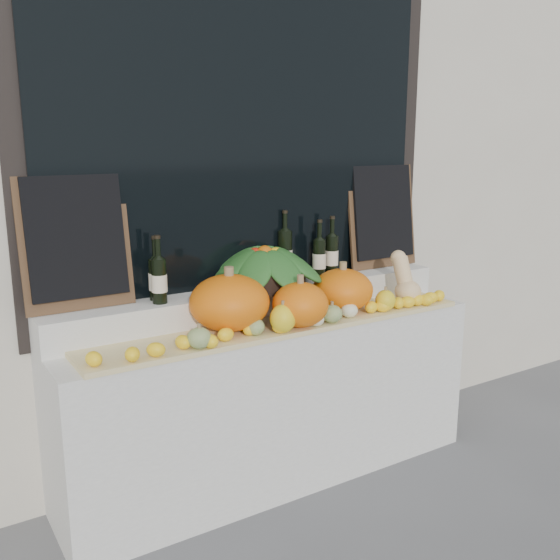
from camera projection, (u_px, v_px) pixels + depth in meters
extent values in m
cube|color=beige|center=(205.00, 60.00, 3.55)|extent=(7.00, 0.90, 4.50)
cube|color=black|center=(244.00, 122.00, 3.25)|extent=(2.40, 0.04, 2.10)
cube|color=black|center=(247.00, 122.00, 3.23)|extent=(2.20, 0.02, 2.00)
cube|color=silver|center=(273.00, 400.00, 3.35)|extent=(2.30, 0.55, 0.88)
cube|color=silver|center=(258.00, 301.00, 3.36)|extent=(2.30, 0.25, 0.16)
cube|color=tan|center=(285.00, 326.00, 3.15)|extent=(2.10, 0.32, 0.02)
ellipsoid|color=orange|center=(229.00, 303.00, 3.01)|extent=(0.47, 0.47, 0.27)
ellipsoid|color=orange|center=(343.00, 290.00, 3.36)|extent=(0.43, 0.43, 0.23)
ellipsoid|color=orange|center=(300.00, 305.00, 3.07)|extent=(0.37, 0.37, 0.22)
ellipsoid|color=#F1C68D|center=(408.00, 292.00, 3.51)|extent=(0.15, 0.15, 0.13)
cylinder|color=#F1C68D|center=(403.00, 271.00, 3.52)|extent=(0.09, 0.14, 0.18)
sphere|color=#F1C68D|center=(398.00, 258.00, 3.54)|extent=(0.09, 0.09, 0.09)
ellipsoid|color=#34661E|center=(332.00, 314.00, 3.15)|extent=(0.11, 0.11, 0.09)
cylinder|color=olive|center=(332.00, 303.00, 3.13)|extent=(0.02, 0.02, 0.02)
ellipsoid|color=#34661E|center=(255.00, 327.00, 2.95)|extent=(0.09, 0.09, 0.08)
cylinder|color=olive|center=(255.00, 316.00, 2.94)|extent=(0.02, 0.02, 0.02)
ellipsoid|color=#EFE9BF|center=(316.00, 320.00, 3.09)|extent=(0.08, 0.08, 0.07)
cylinder|color=olive|center=(316.00, 311.00, 3.08)|extent=(0.02, 0.02, 0.02)
ellipsoid|color=yellow|center=(283.00, 319.00, 2.98)|extent=(0.13, 0.13, 0.14)
cylinder|color=olive|center=(283.00, 302.00, 2.97)|extent=(0.02, 0.02, 0.02)
ellipsoid|color=#EFE9BF|center=(349.00, 310.00, 3.24)|extent=(0.09, 0.09, 0.08)
cylinder|color=olive|center=(349.00, 301.00, 3.23)|extent=(0.02, 0.02, 0.02)
ellipsoid|color=yellow|center=(385.00, 300.00, 3.36)|extent=(0.11, 0.11, 0.11)
cylinder|color=olive|center=(386.00, 288.00, 3.35)|extent=(0.02, 0.02, 0.02)
ellipsoid|color=#34661E|center=(199.00, 338.00, 2.76)|extent=(0.11, 0.11, 0.10)
cylinder|color=olive|center=(199.00, 325.00, 2.75)|extent=(0.02, 0.02, 0.02)
cylinder|color=black|center=(265.00, 277.00, 3.34)|extent=(0.44, 0.44, 0.10)
cylinder|color=black|center=(159.00, 281.00, 2.99)|extent=(0.07, 0.07, 0.22)
cylinder|color=black|center=(158.00, 249.00, 2.95)|extent=(0.03, 0.03, 0.10)
cylinder|color=beige|center=(159.00, 283.00, 2.99)|extent=(0.08, 0.08, 0.08)
cylinder|color=black|center=(157.00, 237.00, 2.94)|extent=(0.03, 0.03, 0.02)
cylinder|color=black|center=(156.00, 279.00, 3.05)|extent=(0.07, 0.07, 0.20)
cylinder|color=black|center=(155.00, 249.00, 3.02)|extent=(0.03, 0.03, 0.10)
cylinder|color=beige|center=(156.00, 281.00, 3.06)|extent=(0.08, 0.08, 0.08)
cylinder|color=black|center=(154.00, 237.00, 3.01)|extent=(0.03, 0.03, 0.02)
cylinder|color=black|center=(285.00, 256.00, 3.47)|extent=(0.08, 0.08, 0.28)
cylinder|color=black|center=(285.00, 222.00, 3.43)|extent=(0.03, 0.03, 0.10)
cylinder|color=beige|center=(285.00, 257.00, 3.47)|extent=(0.08, 0.08, 0.08)
cylinder|color=black|center=(285.00, 212.00, 3.42)|extent=(0.03, 0.03, 0.02)
cylinder|color=black|center=(319.00, 259.00, 3.52)|extent=(0.07, 0.07, 0.22)
cylinder|color=black|center=(320.00, 231.00, 3.48)|extent=(0.03, 0.03, 0.10)
cylinder|color=beige|center=(319.00, 261.00, 3.52)|extent=(0.08, 0.08, 0.08)
cylinder|color=black|center=(320.00, 221.00, 3.47)|extent=(0.03, 0.03, 0.02)
cylinder|color=black|center=(332.00, 256.00, 3.58)|extent=(0.07, 0.07, 0.23)
cylinder|color=black|center=(332.00, 227.00, 3.54)|extent=(0.03, 0.03, 0.10)
cylinder|color=beige|center=(332.00, 258.00, 3.58)|extent=(0.08, 0.08, 0.08)
cylinder|color=black|center=(332.00, 218.00, 3.53)|extent=(0.03, 0.03, 0.02)
cube|color=#4C331E|center=(76.00, 243.00, 2.85)|extent=(0.50, 0.10, 0.62)
cube|color=black|center=(76.00, 237.00, 2.83)|extent=(0.44, 0.10, 0.56)
cube|color=#4C331E|center=(382.00, 217.00, 3.81)|extent=(0.50, 0.10, 0.62)
cube|color=black|center=(384.00, 212.00, 3.79)|extent=(0.44, 0.10, 0.56)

